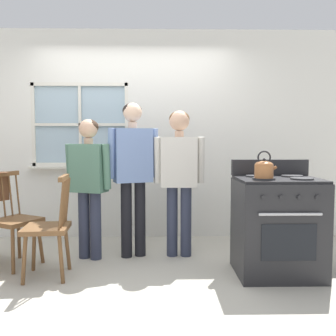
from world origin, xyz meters
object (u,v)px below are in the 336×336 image
Objects in this scene: person_adult_right at (179,167)px; kettle at (264,169)px; chair_by_window at (14,221)px; potted_plant at (85,159)px; person_elderly_left at (89,175)px; person_teen_center at (133,164)px; stove at (277,225)px; chair_center_cluster at (49,229)px.

kettle is at bearing -40.49° from person_adult_right.
chair_by_window is 3.87× the size of kettle.
kettle is 2.42m from potted_plant.
person_teen_center reaches higher than person_elderly_left.
potted_plant is at bearing 123.35° from person_elderly_left.
person_elderly_left is at bearing -171.91° from person_adult_right.
person_elderly_left is at bearing -44.57° from chair_by_window.
chair_by_window is 0.88× the size of stove.
kettle is at bearing -37.85° from potted_plant.
person_adult_right is 1.48× the size of stove.
kettle is (-0.17, -0.13, 0.55)m from stove.
chair_by_window is 2.62m from stove.
chair_center_cluster is at bearing -98.01° from person_elderly_left.
chair_by_window is at bearing 173.42° from stove.
person_teen_center is 1.03m from potted_plant.
potted_plant reaches higher than stove.
person_teen_center is 6.80× the size of kettle.
stove reaches higher than chair_by_window.
chair_by_window is at bearing 169.92° from kettle.
person_elderly_left reaches higher than chair_by_window.
stove is at bearing -41.00° from person_teen_center.
chair_center_cluster is at bearing -179.16° from stove.
person_teen_center is at bearing 27.20° from person_elderly_left.
kettle is (0.73, -0.71, 0.04)m from person_adult_right.
chair_center_cluster is at bearing -159.63° from person_teen_center.
chair_by_window is at bearing -166.76° from person_adult_right.
kettle is at bearing -142.96° from stove.
potted_plant is (-0.21, 0.85, 0.13)m from person_elderly_left.
person_adult_right is (1.70, 0.28, 0.53)m from chair_by_window.
stove is at bearing -67.21° from chair_by_window.
person_elderly_left is 0.89× the size of person_teen_center.
person_elderly_left is at bearing 159.34° from kettle.
person_adult_right is (0.50, 0.01, -0.04)m from person_teen_center.
kettle is at bearing -70.70° from chair_by_window.
person_elderly_left is 1.82m from kettle.
potted_plant is (-1.18, 0.77, 0.05)m from person_adult_right.
chair_by_window is 0.56m from chair_center_cluster.
chair_by_window is 1.31m from potted_plant.
person_teen_center reaches higher than person_adult_right.
person_teen_center is at bearing 150.27° from kettle.
stove is at bearing -28.95° from person_adult_right.
potted_plant is (-0.68, 0.78, 0.01)m from person_teen_center.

